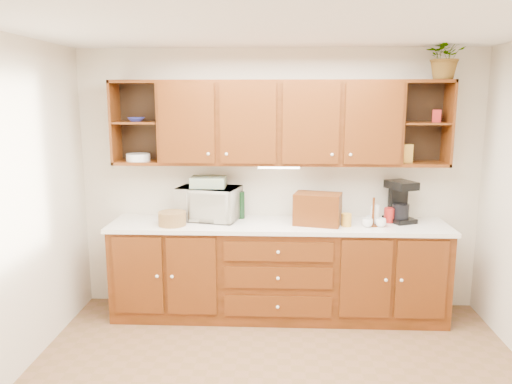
# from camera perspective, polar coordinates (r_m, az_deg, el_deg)

# --- Properties ---
(ceiling) EXTENTS (4.00, 4.00, 0.00)m
(ceiling) POSITION_cam_1_polar(r_m,az_deg,el_deg) (3.25, 2.81, 19.04)
(ceiling) COLOR white
(ceiling) RESTS_ON back_wall
(back_wall) EXTENTS (4.00, 0.00, 4.00)m
(back_wall) POSITION_cam_1_polar(r_m,az_deg,el_deg) (5.03, 2.61, 1.28)
(back_wall) COLOR beige
(back_wall) RESTS_ON floor
(base_cabinets) EXTENTS (3.20, 0.60, 0.90)m
(base_cabinets) POSITION_cam_1_polar(r_m,az_deg,el_deg) (4.96, 2.52, -9.04)
(base_cabinets) COLOR #3D1D07
(base_cabinets) RESTS_ON floor
(countertop) EXTENTS (3.24, 0.64, 0.04)m
(countertop) POSITION_cam_1_polar(r_m,az_deg,el_deg) (4.81, 2.57, -3.81)
(countertop) COLOR white
(countertop) RESTS_ON base_cabinets
(upper_cabinets) EXTENTS (3.20, 0.33, 0.80)m
(upper_cabinets) POSITION_cam_1_polar(r_m,az_deg,el_deg) (4.81, 2.79, 7.93)
(upper_cabinets) COLOR #3D1D07
(upper_cabinets) RESTS_ON back_wall
(undercabinet_light) EXTENTS (0.40, 0.05, 0.02)m
(undercabinet_light) POSITION_cam_1_polar(r_m,az_deg,el_deg) (4.80, 2.63, 2.85)
(undercabinet_light) COLOR white
(undercabinet_light) RESTS_ON upper_cabinets
(wicker_basket) EXTENTS (0.33, 0.33, 0.13)m
(wicker_basket) POSITION_cam_1_polar(r_m,az_deg,el_deg) (4.77, -9.56, -3.01)
(wicker_basket) COLOR olive
(wicker_basket) RESTS_ON countertop
(microwave) EXTENTS (0.66, 0.52, 0.32)m
(microwave) POSITION_cam_1_polar(r_m,az_deg,el_deg) (4.94, -5.42, -1.27)
(microwave) COLOR silver
(microwave) RESTS_ON countertop
(towel_stack) EXTENTS (0.33, 0.25, 0.10)m
(towel_stack) POSITION_cam_1_polar(r_m,az_deg,el_deg) (4.90, -5.46, 1.15)
(towel_stack) COLOR tan
(towel_stack) RESTS_ON microwave
(wine_bottle) EXTENTS (0.08, 0.08, 0.27)m
(wine_bottle) POSITION_cam_1_polar(r_m,az_deg,el_deg) (4.97, -1.72, -1.49)
(wine_bottle) COLOR black
(wine_bottle) RESTS_ON countertop
(woven_tray) EXTENTS (0.31, 0.12, 0.30)m
(woven_tray) POSITION_cam_1_polar(r_m,az_deg,el_deg) (5.08, -3.75, -2.69)
(woven_tray) COLOR olive
(woven_tray) RESTS_ON countertop
(bread_box) EXTENTS (0.48, 0.36, 0.30)m
(bread_box) POSITION_cam_1_polar(r_m,az_deg,el_deg) (4.76, 7.05, -1.93)
(bread_box) COLOR #3D1D07
(bread_box) RESTS_ON countertop
(mug_tree) EXTENTS (0.26, 0.25, 0.27)m
(mug_tree) POSITION_cam_1_polar(r_m,az_deg,el_deg) (4.82, 13.21, -3.30)
(mug_tree) COLOR #3D1D07
(mug_tree) RESTS_ON countertop
(canister_red) EXTENTS (0.13, 0.13, 0.14)m
(canister_red) POSITION_cam_1_polar(r_m,az_deg,el_deg) (4.98, 14.98, -2.58)
(canister_red) COLOR maroon
(canister_red) RESTS_ON countertop
(canister_white) EXTENTS (0.11, 0.11, 0.18)m
(canister_white) POSITION_cam_1_polar(r_m,az_deg,el_deg) (4.87, 13.43, -2.57)
(canister_white) COLOR white
(canister_white) RESTS_ON countertop
(canister_yellow) EXTENTS (0.10, 0.10, 0.12)m
(canister_yellow) POSITION_cam_1_polar(r_m,az_deg,el_deg) (4.75, 10.29, -3.15)
(canister_yellow) COLOR gold
(canister_yellow) RESTS_ON countertop
(coffee_maker) EXTENTS (0.31, 0.35, 0.40)m
(coffee_maker) POSITION_cam_1_polar(r_m,az_deg,el_deg) (5.04, 16.12, -1.09)
(coffee_maker) COLOR black
(coffee_maker) RESTS_ON countertop
(bowl_stack) EXTENTS (0.17, 0.17, 0.04)m
(bowl_stack) POSITION_cam_1_polar(r_m,az_deg,el_deg) (4.99, -13.51, 8.06)
(bowl_stack) COLOR #282F95
(bowl_stack) RESTS_ON upper_cabinets
(plate_stack) EXTENTS (0.30, 0.30, 0.07)m
(plate_stack) POSITION_cam_1_polar(r_m,az_deg,el_deg) (5.00, -13.31, 3.88)
(plate_stack) COLOR white
(plate_stack) RESTS_ON upper_cabinets
(pantry_box_yellow) EXTENTS (0.12, 0.10, 0.17)m
(pantry_box_yellow) POSITION_cam_1_polar(r_m,az_deg,el_deg) (4.95, 16.81, 4.25)
(pantry_box_yellow) COLOR gold
(pantry_box_yellow) RESTS_ON upper_cabinets
(pantry_box_red) EXTENTS (0.09, 0.09, 0.12)m
(pantry_box_red) POSITION_cam_1_polar(r_m,az_deg,el_deg) (5.02, 19.95, 8.17)
(pantry_box_red) COLOR maroon
(pantry_box_red) RESTS_ON upper_cabinets
(potted_plant) EXTENTS (0.49, 0.46, 0.43)m
(potted_plant) POSITION_cam_1_polar(r_m,az_deg,el_deg) (5.01, 20.84, 14.36)
(potted_plant) COLOR #999999
(potted_plant) RESTS_ON upper_cabinets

